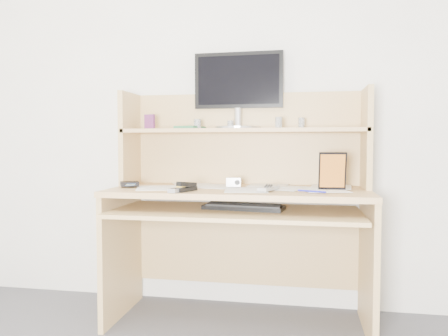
% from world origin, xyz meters
% --- Properties ---
extents(back_wall, '(3.60, 0.04, 2.50)m').
position_xyz_m(back_wall, '(0.00, 1.80, 1.25)').
color(back_wall, white).
rests_on(back_wall, floor).
extents(desk, '(1.40, 0.70, 1.30)m').
position_xyz_m(desk, '(0.00, 1.56, 0.69)').
color(desk, tan).
rests_on(desk, floor).
extents(paper_clutter, '(1.32, 0.54, 0.01)m').
position_xyz_m(paper_clutter, '(0.00, 1.48, 0.75)').
color(paper_clutter, white).
rests_on(paper_clutter, desk).
extents(keyboard, '(0.44, 0.21, 0.03)m').
position_xyz_m(keyboard, '(0.04, 1.39, 0.66)').
color(keyboard, black).
rests_on(keyboard, desk).
extents(tv_remote, '(0.10, 0.18, 0.02)m').
position_xyz_m(tv_remote, '(0.17, 1.37, 0.76)').
color(tv_remote, '#9D9D97').
rests_on(tv_remote, paper_clutter).
extents(flip_phone, '(0.06, 0.09, 0.02)m').
position_xyz_m(flip_phone, '(-0.28, 1.22, 0.77)').
color(flip_phone, '#ACACAF').
rests_on(flip_phone, paper_clutter).
extents(stapler, '(0.09, 0.14, 0.04)m').
position_xyz_m(stapler, '(-0.24, 1.28, 0.78)').
color(stapler, black).
rests_on(stapler, paper_clutter).
extents(wallet, '(0.13, 0.12, 0.03)m').
position_xyz_m(wallet, '(-0.62, 1.45, 0.77)').
color(wallet, black).
rests_on(wallet, paper_clutter).
extents(sticky_note_pad, '(0.08, 0.08, 0.01)m').
position_xyz_m(sticky_note_pad, '(-0.31, 1.51, 0.75)').
color(sticky_note_pad, '#FFF143').
rests_on(sticky_note_pad, desk).
extents(digital_camera, '(0.08, 0.03, 0.05)m').
position_xyz_m(digital_camera, '(-0.04, 1.53, 0.78)').
color(digital_camera, '#A3A3A5').
rests_on(digital_camera, paper_clutter).
extents(game_case, '(0.14, 0.02, 0.20)m').
position_xyz_m(game_case, '(0.49, 1.45, 0.85)').
color(game_case, black).
rests_on(game_case, paper_clutter).
extents(blue_pen, '(0.14, 0.07, 0.01)m').
position_xyz_m(blue_pen, '(0.39, 1.31, 0.76)').
color(blue_pen, '#181AB4').
rests_on(blue_pen, paper_clutter).
extents(card_box, '(0.07, 0.03, 0.09)m').
position_xyz_m(card_box, '(-0.55, 1.59, 1.12)').
color(card_box, maroon).
rests_on(card_box, desk).
extents(shelf_book, '(0.16, 0.20, 0.02)m').
position_xyz_m(shelf_book, '(-0.32, 1.65, 1.09)').
color(shelf_book, '#307951').
rests_on(shelf_book, desk).
extents(chip_stack_a, '(0.05, 0.05, 0.06)m').
position_xyz_m(chip_stack_a, '(-0.27, 1.63, 1.11)').
color(chip_stack_a, black).
rests_on(chip_stack_a, desk).
extents(chip_stack_b, '(0.05, 0.05, 0.06)m').
position_xyz_m(chip_stack_b, '(0.21, 1.58, 1.11)').
color(chip_stack_b, white).
rests_on(chip_stack_b, desk).
extents(chip_stack_c, '(0.04, 0.04, 0.05)m').
position_xyz_m(chip_stack_c, '(-0.07, 1.61, 1.10)').
color(chip_stack_c, black).
rests_on(chip_stack_c, desk).
extents(chip_stack_d, '(0.04, 0.04, 0.06)m').
position_xyz_m(chip_stack_d, '(0.33, 1.66, 1.11)').
color(chip_stack_d, silver).
rests_on(chip_stack_d, desk).
extents(monitor, '(0.54, 0.27, 0.46)m').
position_xyz_m(monitor, '(-0.04, 1.74, 1.33)').
color(monitor, silver).
rests_on(monitor, desk).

